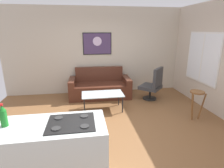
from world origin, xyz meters
name	(u,v)px	position (x,y,z in m)	size (l,w,h in m)	color
ground	(116,125)	(0.00, 0.00, -0.02)	(6.40, 6.40, 0.04)	brown
back_wall	(103,51)	(0.00, 2.42, 1.40)	(6.40, 0.05, 2.80)	beige
right_wall	(219,59)	(2.62, 0.30, 1.40)	(0.05, 6.40, 2.80)	beige
couch	(100,87)	(-0.18, 1.91, 0.30)	(1.94, 0.93, 0.91)	#4C2619
coffee_table	(103,95)	(-0.21, 0.85, 0.42)	(1.09, 0.60, 0.46)	silver
armchair	(153,85)	(1.39, 1.36, 0.48)	(0.83, 0.83, 1.01)	black
bar_stool	(197,98)	(1.93, -0.02, 0.54)	(0.37, 0.37, 0.70)	brown
kitchen_counter	(55,155)	(-1.12, -1.53, 0.47)	(1.37, 0.71, 0.95)	silver
soda_bottle	(3,116)	(-1.69, -1.47, 1.07)	(0.08, 0.08, 0.30)	#1B7A24
wall_painting	(97,44)	(-0.20, 2.38, 1.65)	(0.93, 0.03, 0.70)	black
window	(202,58)	(2.59, 0.90, 1.34)	(0.03, 1.37, 1.39)	silver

